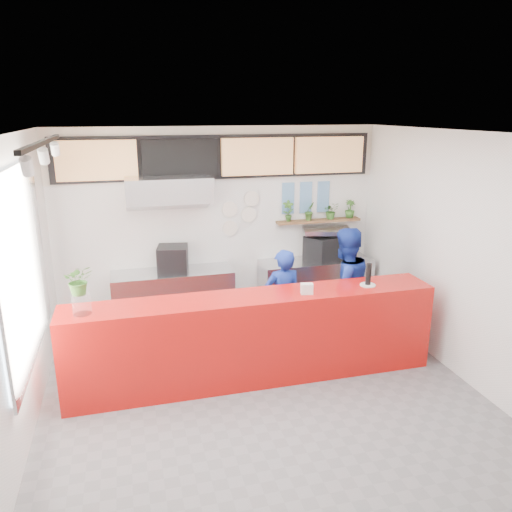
{
  "coord_description": "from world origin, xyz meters",
  "views": [
    {
      "loc": [
        -1.41,
        -4.98,
        3.23
      ],
      "look_at": [
        0.1,
        0.7,
        1.5
      ],
      "focal_mm": 35.0,
      "sensor_mm": 36.0,
      "label": 1
    }
  ],
  "objects_px": {
    "service_counter": "(254,338)",
    "espresso_machine": "(326,248)",
    "staff_center": "(282,301)",
    "staff_right": "(344,288)",
    "pepper_mill": "(368,274)",
    "panini_oven": "(173,259)"
  },
  "relations": [
    {
      "from": "service_counter",
      "to": "espresso_machine",
      "type": "relative_size",
      "value": 7.35
    },
    {
      "from": "espresso_machine",
      "to": "staff_center",
      "type": "bearing_deg",
      "value": -157.03
    },
    {
      "from": "staff_right",
      "to": "pepper_mill",
      "type": "relative_size",
      "value": 6.26
    },
    {
      "from": "pepper_mill",
      "to": "espresso_machine",
      "type": "bearing_deg",
      "value": 84.11
    },
    {
      "from": "service_counter",
      "to": "panini_oven",
      "type": "height_order",
      "value": "panini_oven"
    },
    {
      "from": "service_counter",
      "to": "panini_oven",
      "type": "xyz_separation_m",
      "value": [
        -0.78,
        1.8,
        0.54
      ]
    },
    {
      "from": "espresso_machine",
      "to": "staff_center",
      "type": "distance_m",
      "value": 1.63
    },
    {
      "from": "espresso_machine",
      "to": "staff_center",
      "type": "height_order",
      "value": "staff_center"
    },
    {
      "from": "staff_center",
      "to": "pepper_mill",
      "type": "xyz_separation_m",
      "value": [
        0.91,
        -0.67,
        0.52
      ]
    },
    {
      "from": "panini_oven",
      "to": "staff_right",
      "type": "bearing_deg",
      "value": -18.71
    },
    {
      "from": "staff_right",
      "to": "pepper_mill",
      "type": "bearing_deg",
      "value": 82.15
    },
    {
      "from": "panini_oven",
      "to": "staff_right",
      "type": "distance_m",
      "value": 2.54
    },
    {
      "from": "staff_right",
      "to": "pepper_mill",
      "type": "distance_m",
      "value": 0.72
    },
    {
      "from": "service_counter",
      "to": "pepper_mill",
      "type": "height_order",
      "value": "pepper_mill"
    },
    {
      "from": "service_counter",
      "to": "espresso_machine",
      "type": "bearing_deg",
      "value": 47.31
    },
    {
      "from": "service_counter",
      "to": "staff_right",
      "type": "relative_size",
      "value": 2.63
    },
    {
      "from": "service_counter",
      "to": "espresso_machine",
      "type": "distance_m",
      "value": 2.51
    },
    {
      "from": "staff_center",
      "to": "panini_oven",
      "type": "bearing_deg",
      "value": -45.11
    },
    {
      "from": "espresso_machine",
      "to": "staff_right",
      "type": "bearing_deg",
      "value": -124.23
    },
    {
      "from": "panini_oven",
      "to": "service_counter",
      "type": "bearing_deg",
      "value": -56.17
    },
    {
      "from": "service_counter",
      "to": "staff_center",
      "type": "height_order",
      "value": "staff_center"
    },
    {
      "from": "pepper_mill",
      "to": "panini_oven",
      "type": "bearing_deg",
      "value": 141.1
    }
  ]
}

